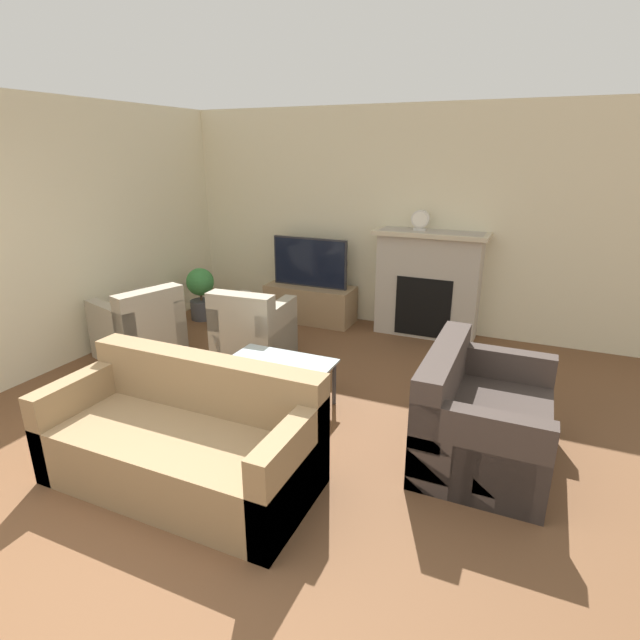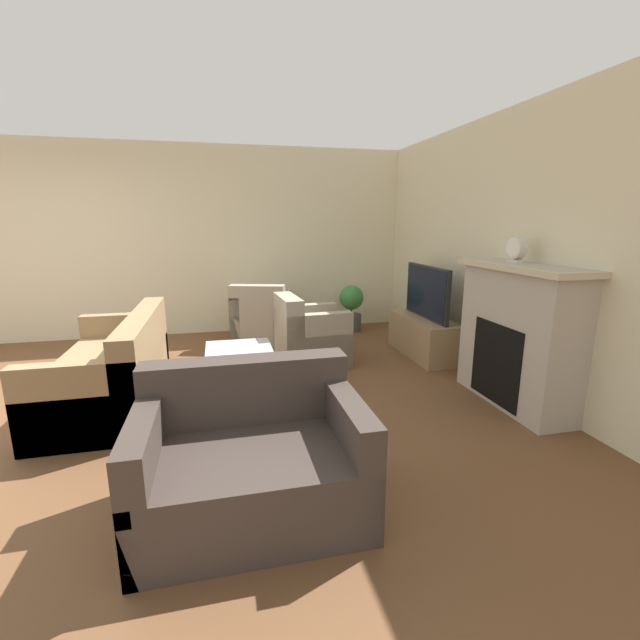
# 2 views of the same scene
# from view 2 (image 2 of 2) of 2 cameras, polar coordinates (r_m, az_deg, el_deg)

# --- Properties ---
(wall_back) EXTENTS (7.98, 0.06, 2.70)m
(wall_back) POSITION_cam_2_polar(r_m,az_deg,el_deg) (4.90, 21.86, 8.73)
(wall_back) COLOR beige
(wall_back) RESTS_ON ground_plane
(wall_left) EXTENTS (0.06, 7.82, 2.70)m
(wall_left) POSITION_cam_2_polar(r_m,az_deg,el_deg) (6.54, -10.29, 10.29)
(wall_left) COLOR beige
(wall_left) RESTS_ON ground_plane
(fireplace) EXTENTS (1.32, 0.46, 1.28)m
(fireplace) POSITION_cam_2_polar(r_m,az_deg,el_deg) (4.20, 24.88, -1.58)
(fireplace) COLOR #B2A899
(fireplace) RESTS_ON ground_plane
(tv_stand) EXTENTS (1.17, 0.47, 0.48)m
(tv_stand) POSITION_cam_2_polar(r_m,az_deg,el_deg) (5.49, 13.77, -2.14)
(tv_stand) COLOR #997A56
(tv_stand) RESTS_ON ground_plane
(tv) EXTENTS (1.02, 0.06, 0.64)m
(tv) POSITION_cam_2_polar(r_m,az_deg,el_deg) (5.37, 14.06, 3.62)
(tv) COLOR #232328
(tv) RESTS_ON tv_stand
(couch_sectional) EXTENTS (1.84, 0.86, 0.82)m
(couch_sectional) POSITION_cam_2_polar(r_m,az_deg,el_deg) (4.38, -25.82, -6.24)
(couch_sectional) COLOR #8C704C
(couch_sectional) RESTS_ON ground_plane
(couch_loveseat) EXTENTS (0.88, 1.25, 0.82)m
(couch_loveseat) POSITION_cam_2_polar(r_m,az_deg,el_deg) (2.61, -9.08, -18.13)
(couch_loveseat) COLOR #3D332D
(couch_loveseat) RESTS_ON ground_plane
(armchair_by_window) EXTENTS (0.97, 0.92, 0.82)m
(armchair_by_window) POSITION_cam_2_polar(r_m,az_deg,el_deg) (6.04, -7.77, 0.13)
(armchair_by_window) COLOR #9E937F
(armchair_by_window) RESTS_ON ground_plane
(armchair_accent) EXTENTS (0.74, 0.80, 0.82)m
(armchair_accent) POSITION_cam_2_polar(r_m,az_deg,el_deg) (4.98, -1.48, -2.52)
(armchair_accent) COLOR #9E937F
(armchair_accent) RESTS_ON ground_plane
(coffee_table) EXTENTS (0.93, 0.64, 0.43)m
(coffee_table) POSITION_cam_2_polar(r_m,az_deg,el_deg) (4.14, -10.65, -4.80)
(coffee_table) COLOR #333338
(coffee_table) RESTS_ON ground_plane
(potted_plant) EXTENTS (0.37, 0.37, 0.70)m
(potted_plant) POSITION_cam_2_polar(r_m,az_deg,el_deg) (6.49, 4.19, 1.88)
(potted_plant) COLOR #47474C
(potted_plant) RESTS_ON ground_plane
(mantel_clock) EXTENTS (0.21, 0.07, 0.24)m
(mantel_clock) POSITION_cam_2_polar(r_m,az_deg,el_deg) (4.21, 24.68, 8.67)
(mantel_clock) COLOR beige
(mantel_clock) RESTS_ON fireplace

